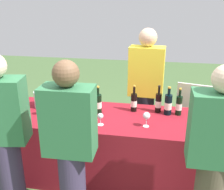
# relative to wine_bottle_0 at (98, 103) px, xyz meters

# --- Properties ---
(ground_plane) EXTENTS (12.00, 12.00, 0.00)m
(ground_plane) POSITION_rel_wine_bottle_0_xyz_m (0.17, -0.08, -0.86)
(ground_plane) COLOR #476638
(tasting_table) EXTENTS (2.33, 0.81, 0.75)m
(tasting_table) POSITION_rel_wine_bottle_0_xyz_m (0.17, -0.08, -0.49)
(tasting_table) COLOR maroon
(tasting_table) RESTS_ON ground_plane
(wine_bottle_0) EXTENTS (0.08, 0.08, 0.31)m
(wine_bottle_0) POSITION_rel_wine_bottle_0_xyz_m (0.00, 0.00, 0.00)
(wine_bottle_0) COLOR black
(wine_bottle_0) RESTS_ON tasting_table
(wine_bottle_1) EXTENTS (0.07, 0.07, 0.31)m
(wine_bottle_1) POSITION_rel_wine_bottle_0_xyz_m (0.38, 0.12, -0.00)
(wine_bottle_1) COLOR black
(wine_bottle_1) RESTS_ON tasting_table
(wine_bottle_2) EXTENTS (0.07, 0.07, 0.31)m
(wine_bottle_2) POSITION_rel_wine_bottle_0_xyz_m (0.66, 0.14, 0.00)
(wine_bottle_2) COLOR black
(wine_bottle_2) RESTS_ON tasting_table
(wine_bottle_3) EXTENTS (0.08, 0.08, 0.32)m
(wine_bottle_3) POSITION_rel_wine_bottle_0_xyz_m (0.76, 0.09, 0.01)
(wine_bottle_3) COLOR black
(wine_bottle_3) RESTS_ON tasting_table
(wine_bottle_4) EXTENTS (0.07, 0.07, 0.31)m
(wine_bottle_4) POSITION_rel_wine_bottle_0_xyz_m (0.88, 0.10, -0.00)
(wine_bottle_4) COLOR black
(wine_bottle_4) RESTS_ON tasting_table
(wine_glass_0) EXTENTS (0.06, 0.06, 0.14)m
(wine_glass_0) POSITION_rel_wine_bottle_0_xyz_m (-0.61, -0.17, -0.01)
(wine_glass_0) COLOR silver
(wine_glass_0) RESTS_ON tasting_table
(wine_glass_1) EXTENTS (0.07, 0.07, 0.14)m
(wine_glass_1) POSITION_rel_wine_bottle_0_xyz_m (-0.46, -0.14, -0.01)
(wine_glass_1) COLOR silver
(wine_glass_1) RESTS_ON tasting_table
(wine_glass_2) EXTENTS (0.06, 0.06, 0.13)m
(wine_glass_2) POSITION_rel_wine_bottle_0_xyz_m (0.09, -0.29, -0.02)
(wine_glass_2) COLOR silver
(wine_glass_2) RESTS_ON tasting_table
(wine_glass_3) EXTENTS (0.07, 0.07, 0.15)m
(wine_glass_3) POSITION_rel_wine_bottle_0_xyz_m (0.55, -0.25, -0.00)
(wine_glass_3) COLOR silver
(wine_glass_3) RESTS_ON tasting_table
(ice_bucket) EXTENTS (0.21, 0.21, 0.19)m
(ice_bucket) POSITION_rel_wine_bottle_0_xyz_m (-0.68, 0.06, -0.02)
(ice_bucket) COLOR silver
(ice_bucket) RESTS_ON tasting_table
(server_pouring) EXTENTS (0.44, 0.26, 1.63)m
(server_pouring) POSITION_rel_wine_bottle_0_xyz_m (0.49, 0.52, 0.02)
(server_pouring) COLOR black
(server_pouring) RESTS_ON ground_plane
(guest_0) EXTENTS (0.46, 0.30, 1.55)m
(guest_0) POSITION_rel_wine_bottle_0_xyz_m (-0.68, -0.77, -0.04)
(guest_0) COLOR #3F3351
(guest_0) RESTS_ON ground_plane
(guest_1) EXTENTS (0.42, 0.24, 1.54)m
(guest_1) POSITION_rel_wine_bottle_0_xyz_m (-0.04, -0.85, -0.04)
(guest_1) COLOR #3F3351
(guest_1) RESTS_ON ground_plane
(guest_2) EXTENTS (0.43, 0.24, 1.54)m
(guest_2) POSITION_rel_wine_bottle_0_xyz_m (1.10, -0.78, -0.04)
(guest_2) COLOR brown
(guest_2) RESTS_ON ground_plane
(menu_board) EXTENTS (0.51, 0.15, 0.89)m
(menu_board) POSITION_rel_wine_bottle_0_xyz_m (1.16, 0.81, -0.42)
(menu_board) COLOR white
(menu_board) RESTS_ON ground_plane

